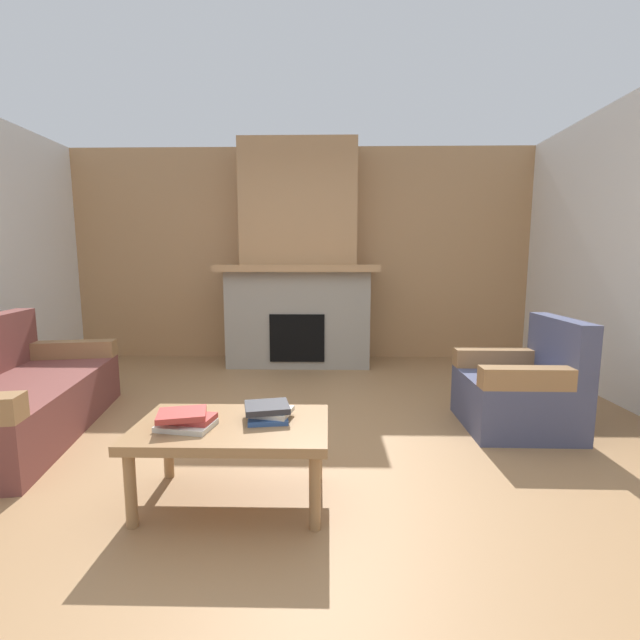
{
  "coord_description": "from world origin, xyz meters",
  "views": [
    {
      "loc": [
        0.36,
        -2.66,
        1.27
      ],
      "look_at": [
        0.29,
        1.18,
        0.74
      ],
      "focal_mm": 23.96,
      "sensor_mm": 36.0,
      "label": 1
    }
  ],
  "objects_px": {
    "couch": "(11,398)",
    "coffee_table": "(232,433)",
    "armchair": "(522,390)",
    "fireplace": "(299,270)"
  },
  "relations": [
    {
      "from": "couch",
      "to": "armchair",
      "type": "relative_size",
      "value": 2.26
    },
    {
      "from": "fireplace",
      "to": "coffee_table",
      "type": "height_order",
      "value": "fireplace"
    },
    {
      "from": "couch",
      "to": "coffee_table",
      "type": "bearing_deg",
      "value": -24.27
    },
    {
      "from": "armchair",
      "to": "coffee_table",
      "type": "height_order",
      "value": "armchair"
    },
    {
      "from": "couch",
      "to": "coffee_table",
      "type": "height_order",
      "value": "couch"
    },
    {
      "from": "couch",
      "to": "armchair",
      "type": "xyz_separation_m",
      "value": [
        3.77,
        0.25,
        0.01
      ]
    },
    {
      "from": "coffee_table",
      "to": "couch",
      "type": "bearing_deg",
      "value": 155.73
    },
    {
      "from": "fireplace",
      "to": "armchair",
      "type": "bearing_deg",
      "value": -48.83
    },
    {
      "from": "armchair",
      "to": "coffee_table",
      "type": "relative_size",
      "value": 0.85
    },
    {
      "from": "couch",
      "to": "coffee_table",
      "type": "relative_size",
      "value": 1.92
    }
  ]
}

